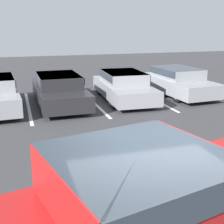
# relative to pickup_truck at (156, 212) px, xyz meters

# --- Properties ---
(stall_stripe_b) EXTENTS (0.12, 5.23, 0.01)m
(stall_stripe_b) POSITION_rel_pickup_truck_xyz_m (-1.21, 9.45, -0.87)
(stall_stripe_b) COLOR white
(stall_stripe_b) RESTS_ON ground_plane
(stall_stripe_c) EXTENTS (0.12, 5.23, 0.01)m
(stall_stripe_c) POSITION_rel_pickup_truck_xyz_m (1.48, 9.45, -0.87)
(stall_stripe_c) COLOR white
(stall_stripe_c) RESTS_ON ground_plane
(stall_stripe_d) EXTENTS (0.12, 5.23, 0.01)m
(stall_stripe_d) POSITION_rel_pickup_truck_xyz_m (4.17, 9.45, -0.87)
(stall_stripe_d) COLOR white
(stall_stripe_d) RESTS_ON ground_plane
(stall_stripe_e) EXTENTS (0.12, 5.23, 0.01)m
(stall_stripe_e) POSITION_rel_pickup_truck_xyz_m (6.86, 9.45, -0.87)
(stall_stripe_e) COLOR white
(stall_stripe_e) RESTS_ON ground_plane
(pickup_truck) EXTENTS (5.97, 3.25, 1.75)m
(pickup_truck) POSITION_rel_pickup_truck_xyz_m (0.00, 0.00, 0.00)
(pickup_truck) COLOR #A51919
(pickup_truck) RESTS_ON ground_plane
(parked_sedan_b) EXTENTS (1.89, 4.63, 1.25)m
(parked_sedan_b) POSITION_rel_pickup_truck_xyz_m (0.05, 9.41, -0.21)
(parked_sedan_b) COLOR #232326
(parked_sedan_b) RESTS_ON ground_plane
(parked_sedan_c) EXTENTS (1.97, 4.61, 1.23)m
(parked_sedan_c) POSITION_rel_pickup_truck_xyz_m (2.87, 9.48, -0.22)
(parked_sedan_c) COLOR gray
(parked_sedan_c) RESTS_ON ground_plane
(parked_sedan_d) EXTENTS (2.12, 4.59, 1.25)m
(parked_sedan_d) POSITION_rel_pickup_truck_xyz_m (5.62, 9.68, -0.21)
(parked_sedan_d) COLOR gray
(parked_sedan_d) RESTS_ON ground_plane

